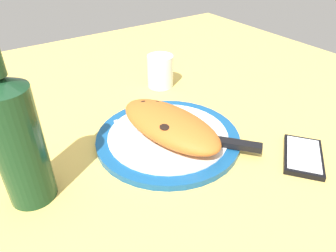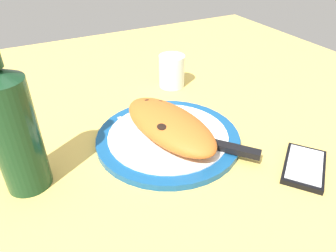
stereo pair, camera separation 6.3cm
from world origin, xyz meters
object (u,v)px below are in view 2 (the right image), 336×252
(calzone, at_px, (167,125))
(fork, at_px, (138,140))
(smartphone, at_px, (304,166))
(plate, at_px, (168,137))
(knife, at_px, (215,145))
(wine_bottle, at_px, (13,128))
(water_glass, at_px, (172,73))

(calzone, height_order, fork, calzone)
(calzone, relative_size, smartphone, 1.92)
(plate, xyz_separation_m, knife, (0.08, 0.06, 0.01))
(plate, xyz_separation_m, wine_bottle, (-0.00, -0.27, 0.11))
(plate, relative_size, water_glass, 3.43)
(calzone, bearing_deg, water_glass, 149.84)
(calzone, height_order, water_glass, water_glass)
(smartphone, height_order, wine_bottle, wine_bottle)
(calzone, bearing_deg, plate, 139.58)
(wine_bottle, bearing_deg, knife, 76.02)
(plate, height_order, wine_bottle, wine_bottle)
(calzone, distance_m, wine_bottle, 0.27)
(fork, relative_size, smartphone, 1.20)
(plate, distance_m, calzone, 0.04)
(fork, distance_m, smartphone, 0.32)
(calzone, relative_size, wine_bottle, 0.93)
(smartphone, bearing_deg, wine_bottle, -113.53)
(calzone, bearing_deg, smartphone, 44.37)
(smartphone, bearing_deg, plate, -137.04)
(calzone, xyz_separation_m, wine_bottle, (-0.01, -0.27, 0.07))
(knife, bearing_deg, smartphone, 46.60)
(calzone, relative_size, knife, 1.27)
(knife, xyz_separation_m, water_glass, (-0.30, 0.07, 0.02))
(smartphone, distance_m, water_glass, 0.42)
(plate, distance_m, wine_bottle, 0.29)
(fork, height_order, smartphone, fork)
(calzone, relative_size, water_glass, 3.05)
(water_glass, relative_size, wine_bottle, 0.30)
(fork, xyz_separation_m, smartphone, (0.20, 0.24, -0.01))
(knife, distance_m, wine_bottle, 0.35)
(plate, height_order, water_glass, water_glass)
(fork, height_order, wine_bottle, wine_bottle)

